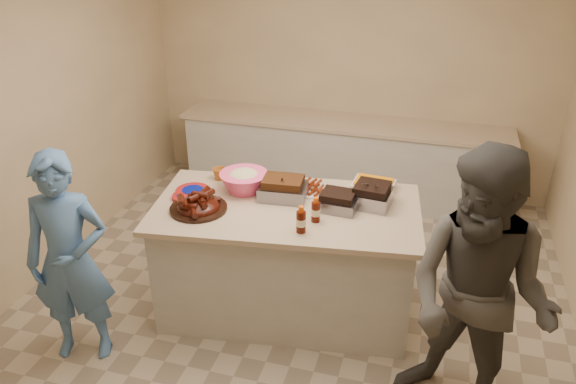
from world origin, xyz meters
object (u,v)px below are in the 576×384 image
(roasting_pan, at_px, (371,204))
(bbq_bottle_b, at_px, (301,232))
(coleslaw_bowl, at_px, (244,191))
(mustard_bottle, at_px, (275,195))
(island, at_px, (286,307))
(bbq_bottle_a, at_px, (315,221))
(rib_platter, at_px, (199,210))
(guest_blue, at_px, (88,349))
(plastic_cup, at_px, (219,179))

(roasting_pan, height_order, bbq_bottle_b, bbq_bottle_b)
(roasting_pan, xyz_separation_m, coleslaw_bowl, (-1.01, -0.05, 0.00))
(coleslaw_bowl, xyz_separation_m, mustard_bottle, (0.26, -0.00, 0.00))
(island, bearing_deg, mustard_bottle, 122.94)
(roasting_pan, xyz_separation_m, bbq_bottle_a, (-0.35, -0.36, 0.00))
(rib_platter, xyz_separation_m, bbq_bottle_b, (0.82, -0.10, 0.00))
(island, bearing_deg, coleslaw_bowl, 150.25)
(roasting_pan, bearing_deg, bbq_bottle_a, -127.84)
(coleslaw_bowl, height_order, guest_blue, coleslaw_bowl)
(bbq_bottle_a, bearing_deg, guest_blue, -154.87)
(plastic_cup, bearing_deg, roasting_pan, -4.20)
(rib_platter, height_order, bbq_bottle_b, bbq_bottle_b)
(island, height_order, mustard_bottle, mustard_bottle)
(bbq_bottle_a, xyz_separation_m, plastic_cup, (-0.93, 0.46, 0.00))
(coleslaw_bowl, xyz_separation_m, guest_blue, (-0.91, -1.05, -0.95))
(island, bearing_deg, bbq_bottle_b, -65.77)
(island, distance_m, rib_platter, 1.16)
(bbq_bottle_b, height_order, guest_blue, bbq_bottle_b)
(rib_platter, distance_m, bbq_bottle_a, 0.89)
(bbq_bottle_b, height_order, plastic_cup, bbq_bottle_b)
(coleslaw_bowl, bearing_deg, guest_blue, -130.85)
(rib_platter, distance_m, mustard_bottle, 0.62)
(rib_platter, distance_m, bbq_bottle_b, 0.83)
(mustard_bottle, relative_size, guest_blue, 0.08)
(coleslaw_bowl, height_order, bbq_bottle_b, coleslaw_bowl)
(coleslaw_bowl, relative_size, plastic_cup, 3.56)
(rib_platter, bearing_deg, bbq_bottle_b, -6.99)
(mustard_bottle, xyz_separation_m, guest_blue, (-1.17, -1.05, -0.95))
(mustard_bottle, bearing_deg, plastic_cup, 164.55)
(mustard_bottle, bearing_deg, bbq_bottle_a, -37.97)
(roasting_pan, bearing_deg, rib_platter, -154.51)
(bbq_bottle_a, relative_size, plastic_cup, 1.76)
(rib_platter, height_order, mustard_bottle, rib_platter)
(bbq_bottle_b, bearing_deg, guest_blue, -159.52)
(coleslaw_bowl, distance_m, mustard_bottle, 0.26)
(roasting_pan, relative_size, plastic_cup, 2.65)
(roasting_pan, bearing_deg, mustard_bottle, -169.92)
(rib_platter, distance_m, guest_blue, 1.35)
(plastic_cup, bearing_deg, bbq_bottle_b, -36.02)
(bbq_bottle_a, bearing_deg, roasting_pan, 46.18)
(bbq_bottle_a, bearing_deg, plastic_cup, 153.82)
(coleslaw_bowl, relative_size, bbq_bottle_b, 1.91)
(bbq_bottle_b, height_order, mustard_bottle, bbq_bottle_b)
(plastic_cup, height_order, guest_blue, plastic_cup)
(coleslaw_bowl, relative_size, guest_blue, 0.24)
(mustard_bottle, height_order, guest_blue, mustard_bottle)
(bbq_bottle_a, relative_size, bbq_bottle_b, 0.95)
(rib_platter, xyz_separation_m, roasting_pan, (1.23, 0.44, 0.00))
(guest_blue, bearing_deg, plastic_cup, 44.48)
(rib_platter, bearing_deg, mustard_bottle, 38.28)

